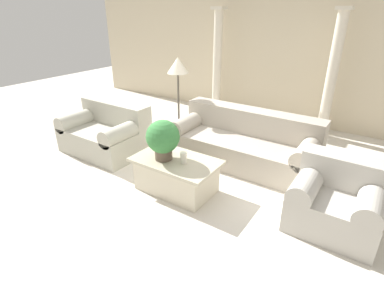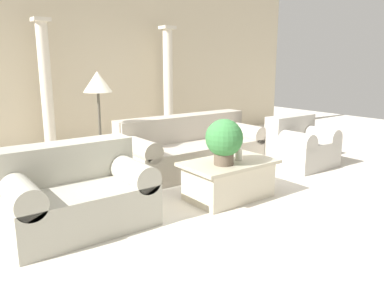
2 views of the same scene
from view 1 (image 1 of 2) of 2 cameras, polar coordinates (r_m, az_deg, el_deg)
ground_plane at (r=4.48m, az=-1.24°, el=-6.09°), size 16.00×16.00×0.00m
wall_back at (r=6.78m, az=15.34°, el=17.91°), size 10.00×0.06×3.20m
sofa_long at (r=4.82m, az=9.96°, el=0.27°), size 2.26×0.93×0.82m
loveseat at (r=5.35m, az=-15.94°, el=2.28°), size 1.38×0.93×0.82m
coffee_table at (r=4.05m, az=-3.02°, el=-5.83°), size 1.13×0.69×0.46m
potted_plant at (r=3.85m, az=-5.57°, el=1.15°), size 0.44×0.44×0.54m
pillar_candle at (r=3.82m, az=-1.64°, el=-2.65°), size 0.08×0.08×0.15m
floor_lamp at (r=5.34m, az=-2.70°, el=13.86°), size 0.37×0.37×1.52m
column_left at (r=6.86m, az=4.83°, el=15.19°), size 0.26×0.26×2.31m
column_right at (r=6.07m, az=25.11°, el=11.85°), size 0.26×0.26×2.31m
armchair at (r=3.73m, az=25.84°, el=-9.52°), size 0.92×0.81×0.78m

